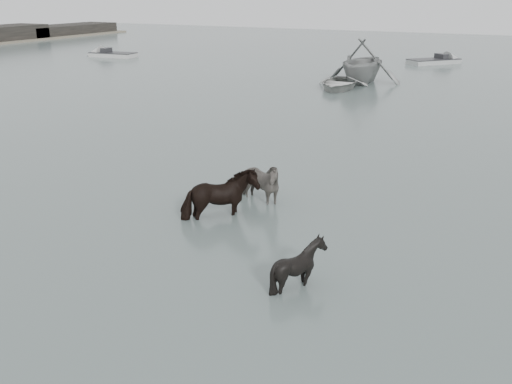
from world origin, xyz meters
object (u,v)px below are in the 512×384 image
pony_black (299,258)px  rowboat_lead (339,81)px  pony_dark (221,188)px  pony_pinto (258,177)px

pony_black → rowboat_lead: bearing=-2.1°
pony_black → rowboat_lead: (-6.98, 23.04, -0.17)m
pony_dark → pony_black: bearing=-109.3°
pony_pinto → rowboat_lead: bearing=29.7°
pony_dark → rowboat_lead: bearing=28.4°
pony_pinto → pony_black: bearing=-126.5°
pony_dark → rowboat_lead: size_ratio=0.39×
pony_pinto → rowboat_lead: 19.60m
pony_pinto → pony_dark: size_ratio=1.05×
pony_pinto → rowboat_lead: pony_pinto is taller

